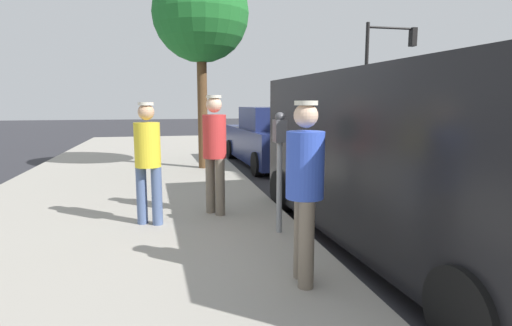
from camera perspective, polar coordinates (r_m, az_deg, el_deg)
The scene contains 10 objects.
ground_plane at distance 5.50m, azimuth 18.45°, elevation -11.02°, with size 80.00×80.00×0.00m, color #2D2D33.
sidewalk_slab at distance 4.81m, azimuth -21.38°, elevation -13.09°, with size 5.00×32.00×0.15m, color #9E998E.
parking_meter_near at distance 5.11m, azimuth 3.29°, elevation 1.56°, with size 0.14×0.18×1.52m.
pedestrian_in_blue at distance 3.68m, azimuth 6.77°, elevation -2.54°, with size 0.34×0.36×1.65m.
pedestrian_in_red at distance 6.00m, azimuth -5.77°, elevation 2.27°, with size 0.34×0.34×1.74m.
pedestrian_in_yellow at distance 5.64m, azimuth -14.78°, elevation 0.97°, with size 0.34×0.34×1.64m.
parked_van at distance 5.28m, azimuth 20.66°, elevation 0.97°, with size 2.29×5.27×2.15m.
parked_sedan_behind at distance 11.68m, azimuth 2.30°, elevation 3.33°, with size 2.08×4.46×1.65m.
traffic_light_corner at distance 19.53m, azimuth 17.31°, elevation 13.15°, with size 2.48×0.42×5.20m.
street_tree at distance 10.53m, azimuth -7.67°, elevation 19.70°, with size 2.30×2.30×4.89m.
Camera 1 is at (2.73, 4.42, 1.79)m, focal length 28.85 mm.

